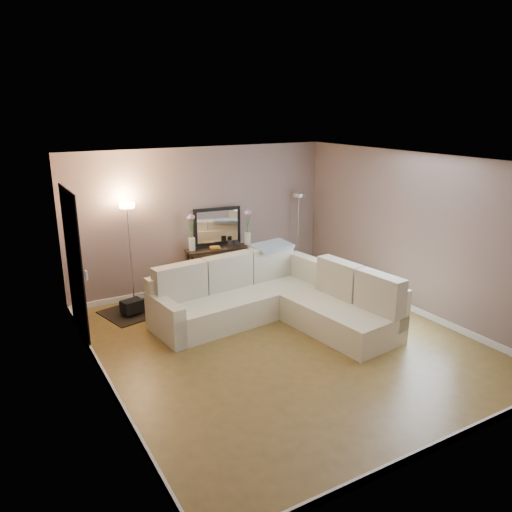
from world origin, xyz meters
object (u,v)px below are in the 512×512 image
sectional_sofa (274,298)px  floor_lamp_unlit (298,217)px  console_table (217,266)px  floor_lamp_lit (129,234)px

sectional_sofa → floor_lamp_unlit: 2.55m
console_table → sectional_sofa: bearing=-85.1°
console_table → floor_lamp_unlit: (1.81, 0.01, 0.73)m
floor_lamp_lit → floor_lamp_unlit: floor_lamp_lit is taller
console_table → floor_lamp_lit: floor_lamp_lit is taller
console_table → floor_lamp_unlit: 1.95m
floor_lamp_lit → console_table: bearing=-1.0°
sectional_sofa → floor_lamp_lit: 2.63m
sectional_sofa → floor_lamp_lit: bearing=134.2°
sectional_sofa → floor_lamp_unlit: floor_lamp_unlit is taller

